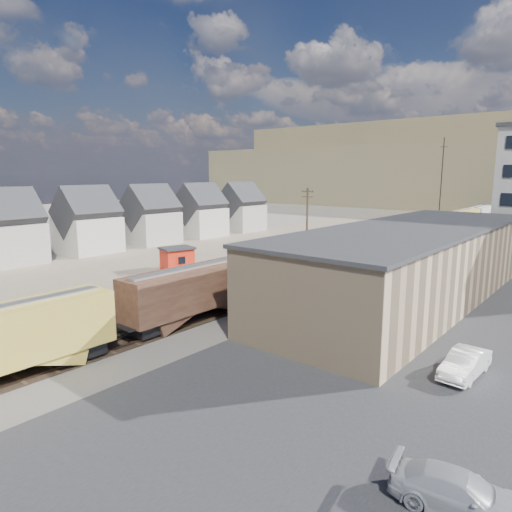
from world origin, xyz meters
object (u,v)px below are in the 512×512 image
Objects in this scene: parked_car_silver at (459,493)px; utility_pole_north at (307,218)px; freight_train at (387,239)px; parked_car_white at (465,364)px; maintenance_shed at (177,258)px.

utility_pole_north is at bearing 29.14° from parked_car_silver.
freight_train is 12.80m from utility_pole_north.
freight_train is 40.41m from parked_car_white.
parked_car_white reaches higher than parked_car_silver.
utility_pole_north reaches higher than parked_car_white.
parked_car_silver is at bearing -50.92° from utility_pole_north.
freight_train is at bearing 11.56° from utility_pole_north.
utility_pole_north is 2.04× the size of parked_car_white.
maintenance_shed is 0.95× the size of parked_car_silver.
freight_train is at bearing 123.79° from parked_car_white.
parked_car_silver is (40.71, -21.51, -0.79)m from maintenance_shed.
maintenance_shed is at bearing 52.21° from parked_car_silver.
freight_train is 52.51m from parked_car_silver.
maintenance_shed is 0.97× the size of parked_car_white.
maintenance_shed is at bearing -101.73° from utility_pole_north.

